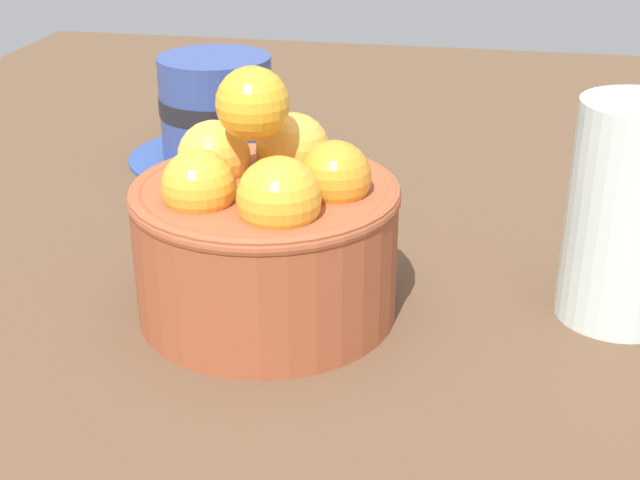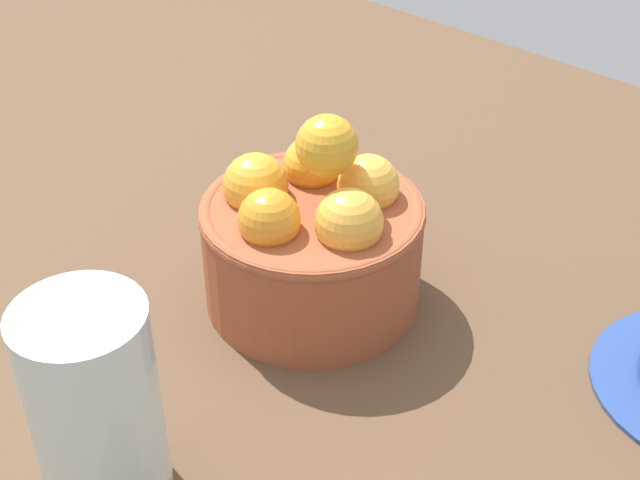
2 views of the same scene
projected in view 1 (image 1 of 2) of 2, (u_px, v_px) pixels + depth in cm
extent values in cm
cube|color=brown|center=(269.00, 341.00, 50.01)|extent=(132.90, 89.68, 4.03)
cylinder|color=#9E4C2D|center=(267.00, 250.00, 47.60)|extent=(14.06, 14.06, 7.33)
torus|color=#9E4C2D|center=(265.00, 194.00, 46.21)|extent=(14.26, 14.26, 1.00)
sphere|color=#F2AA3B|center=(293.00, 150.00, 48.83)|extent=(4.14, 4.14, 4.14)
sphere|color=#F9B240|center=(214.00, 157.00, 47.87)|extent=(3.96, 3.96, 3.96)
sphere|color=gold|center=(199.00, 186.00, 43.92)|extent=(3.76, 3.76, 3.76)
sphere|color=gold|center=(279.00, 199.00, 42.45)|extent=(4.16, 4.16, 4.16)
sphere|color=orange|center=(336.00, 174.00, 45.49)|extent=(3.79, 3.79, 3.79)
sphere|color=gold|center=(253.00, 104.00, 44.92)|extent=(3.82, 3.82, 3.82)
cylinder|color=#2D4990|center=(219.00, 155.00, 71.36)|extent=(14.32, 14.32, 0.60)
cylinder|color=#33478C|center=(216.00, 105.00, 69.60)|extent=(8.80, 8.80, 7.68)
cylinder|color=black|center=(216.00, 104.00, 69.57)|extent=(8.96, 8.96, 1.38)
cylinder|color=silver|center=(629.00, 213.00, 46.22)|extent=(6.47, 6.47, 11.98)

